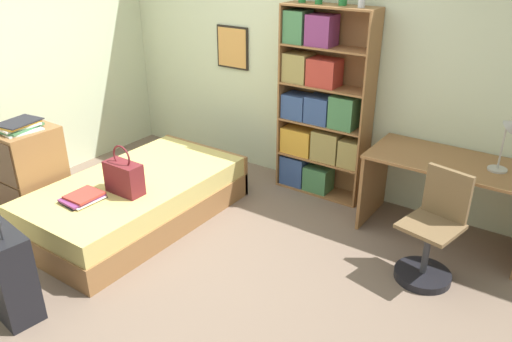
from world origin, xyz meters
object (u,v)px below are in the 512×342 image
object	(u,v)px
bookcase	(318,111)
desk_chair	(430,245)
magazine_pile_on_dresser	(19,126)
handbag	(124,177)
dresser	(29,173)
suitcase	(3,271)
desk_lamp	(510,133)
desk	(448,184)
book_stack_on_bed	(83,197)
bed	(138,199)

from	to	relation	value
bookcase	desk_chair	size ratio (longest dim) A/B	2.13
magazine_pile_on_dresser	handbag	bearing A→B (deg)	16.45
magazine_pile_on_dresser	bookcase	bearing A→B (deg)	46.75
dresser	bookcase	size ratio (longest dim) A/B	0.47
handbag	dresser	bearing A→B (deg)	-165.43
suitcase	desk_lamp	world-z (taller)	desk_lamp
desk	handbag	bearing A→B (deg)	-146.00
magazine_pile_on_dresser	desk_lamp	size ratio (longest dim) A/B	0.78
handbag	desk_lamp	xyz separation A→B (m)	(2.66, 1.55, 0.49)
magazine_pile_on_dresser	desk	xyz separation A→B (m)	(3.25, 1.82, -0.39)
desk_lamp	desk_chair	size ratio (longest dim) A/B	0.55
book_stack_on_bed	desk	distance (m)	3.08
suitcase	desk	xyz separation A→B (m)	(2.23, 2.71, 0.20)
desk_lamp	bookcase	bearing A→B (deg)	174.43
book_stack_on_bed	handbag	bearing A→B (deg)	58.14
suitcase	desk	distance (m)	3.51
bed	desk_lamp	distance (m)	3.20
desk_chair	desk_lamp	bearing A→B (deg)	65.42
book_stack_on_bed	magazine_pile_on_dresser	world-z (taller)	magazine_pile_on_dresser
suitcase	bed	bearing A→B (deg)	97.49
book_stack_on_bed	desk_lamp	size ratio (longest dim) A/B	0.75
handbag	desk_chair	bearing A→B (deg)	20.81
magazine_pile_on_dresser	desk	distance (m)	3.75
magazine_pile_on_dresser	desk	world-z (taller)	magazine_pile_on_dresser
desk_lamp	desk_chair	distance (m)	1.05
desk_lamp	book_stack_on_bed	bearing A→B (deg)	-147.00
handbag	bookcase	world-z (taller)	bookcase
handbag	book_stack_on_bed	size ratio (longest dim) A/B	1.22
handbag	desk_lamp	world-z (taller)	desk_lamp
desk	book_stack_on_bed	bearing A→B (deg)	-143.33
handbag	bookcase	size ratio (longest dim) A/B	0.23
magazine_pile_on_dresser	desk_lamp	distance (m)	4.07
dresser	magazine_pile_on_dresser	world-z (taller)	magazine_pile_on_dresser
handbag	desk	world-z (taller)	handbag
magazine_pile_on_dresser	bookcase	distance (m)	2.75
book_stack_on_bed	desk	world-z (taller)	desk
handbag	desk_lamp	distance (m)	3.12
magazine_pile_on_dresser	desk_chair	bearing A→B (deg)	19.57
desk_chair	suitcase	bearing A→B (deg)	-138.26
bed	suitcase	size ratio (longest dim) A/B	2.57
suitcase	dresser	size ratio (longest dim) A/B	0.89
desk_lamp	desk_chair	bearing A→B (deg)	-114.58
suitcase	desk_chair	xyz separation A→B (m)	(2.31, 2.06, -0.04)
suitcase	bookcase	size ratio (longest dim) A/B	0.42
magazine_pile_on_dresser	dresser	bearing A→B (deg)	153.43
desk_chair	magazine_pile_on_dresser	bearing A→B (deg)	-160.43
handbag	dresser	world-z (taller)	dresser
desk	desk_lamp	bearing A→B (deg)	1.71
bookcase	desk_chair	xyz separation A→B (m)	(1.44, -0.82, -0.58)
dresser	desk_chair	distance (m)	3.57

